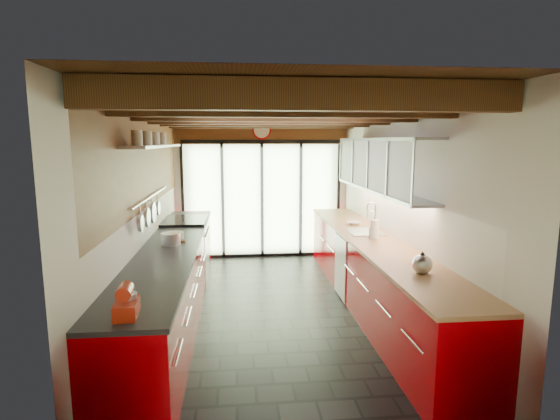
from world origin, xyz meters
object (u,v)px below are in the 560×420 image
object	(u,v)px
soap_bottle	(373,230)
paper_towel	(374,230)
stand_mixer	(127,303)
kettle	(422,263)
bowl	(354,223)

from	to	relation	value
soap_bottle	paper_towel	bearing A→B (deg)	-90.00
stand_mixer	kettle	world-z (taller)	stand_mixer
stand_mixer	bowl	bearing A→B (deg)	51.42
paper_towel	soap_bottle	xyz separation A→B (m)	(0.00, 0.06, -0.02)
stand_mixer	soap_bottle	world-z (taller)	stand_mixer
paper_towel	soap_bottle	distance (m)	0.06
soap_bottle	bowl	world-z (taller)	soap_bottle
stand_mixer	paper_towel	bearing A→B (deg)	41.13
paper_towel	soap_bottle	size ratio (longest dim) A/B	1.38
soap_bottle	kettle	bearing A→B (deg)	-90.00
stand_mixer	kettle	bearing A→B (deg)	16.91
kettle	bowl	distance (m)	2.41
soap_bottle	stand_mixer	bearing A→B (deg)	-138.11
kettle	bowl	size ratio (longest dim) A/B	1.33
kettle	soap_bottle	bearing A→B (deg)	90.00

